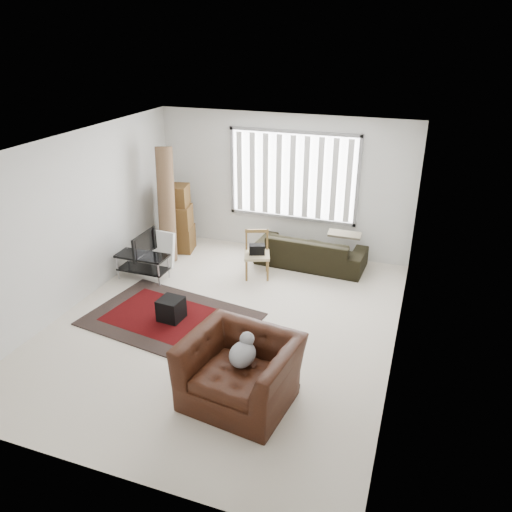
{
  "coord_description": "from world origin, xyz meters",
  "views": [
    {
      "loc": [
        2.62,
        -5.95,
        4.1
      ],
      "look_at": [
        0.39,
        0.33,
        1.05
      ],
      "focal_mm": 35.0,
      "sensor_mm": 36.0,
      "label": 1
    }
  ],
  "objects": [
    {
      "name": "armchair",
      "position": [
        0.85,
        -1.5,
        0.48
      ],
      "size": [
        1.41,
        1.27,
        0.95
      ],
      "rotation": [
        0.0,
        0.0,
        -0.13
      ],
      "color": "#32150A",
      "rests_on": "ground"
    },
    {
      "name": "rolled_rug",
      "position": [
        -1.94,
        1.87,
        1.08
      ],
      "size": [
        0.55,
        0.75,
        2.16
      ],
      "primitive_type": "cylinder",
      "rotation": [
        -0.17,
        0.0,
        0.37
      ],
      "color": "brown",
      "rests_on": "ground"
    },
    {
      "name": "tv_stand",
      "position": [
        -1.95,
        0.91,
        0.33
      ],
      "size": [
        0.92,
        0.41,
        0.46
      ],
      "color": "black",
      "rests_on": "ground"
    },
    {
      "name": "room",
      "position": [
        0.03,
        0.51,
        1.76
      ],
      "size": [
        6.0,
        6.02,
        2.71
      ],
      "color": "beige",
      "rests_on": "ground"
    },
    {
      "name": "persian_rug",
      "position": [
        -0.82,
        -0.18,
        0.01
      ],
      "size": [
        2.73,
        2.02,
        0.02
      ],
      "color": "black",
      "rests_on": "ground"
    },
    {
      "name": "sofa",
      "position": [
        0.73,
        2.45,
        0.39
      ],
      "size": [
        2.07,
        0.98,
        0.78
      ],
      "primitive_type": "imported",
      "rotation": [
        0.0,
        0.0,
        3.09
      ],
      "color": "black",
      "rests_on": "ground"
    },
    {
      "name": "tv",
      "position": [
        -1.95,
        0.91,
        0.67
      ],
      "size": [
        0.1,
        0.75,
        0.43
      ],
      "primitive_type": "imported",
      "rotation": [
        0.0,
        0.0,
        1.57
      ],
      "color": "black",
      "rests_on": "tv_stand"
    },
    {
      "name": "subwoofer",
      "position": [
        -0.8,
        -0.18,
        0.19
      ],
      "size": [
        0.37,
        0.37,
        0.34
      ],
      "primitive_type": "cube",
      "rotation": [
        0.0,
        0.0,
        -0.08
      ],
      "color": "black",
      "rests_on": "persian_rug"
    },
    {
      "name": "white_flatpack",
      "position": [
        -1.9,
        1.5,
        0.34
      ],
      "size": [
        0.55,
        0.25,
        0.68
      ],
      "primitive_type": "cube",
      "rotation": [
        -0.19,
        0.0,
        -0.08
      ],
      "color": "silver",
      "rests_on": "ground"
    },
    {
      "name": "moving_boxes",
      "position": [
        -1.93,
        2.27,
        0.63
      ],
      "size": [
        0.64,
        0.6,
        1.35
      ],
      "color": "brown",
      "rests_on": "ground"
    },
    {
      "name": "side_chair",
      "position": [
        -0.07,
        1.69,
        0.46
      ],
      "size": [
        0.57,
        0.57,
        0.83
      ],
      "rotation": [
        0.0,
        0.0,
        0.35
      ],
      "color": "#9C8B66",
      "rests_on": "ground"
    }
  ]
}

